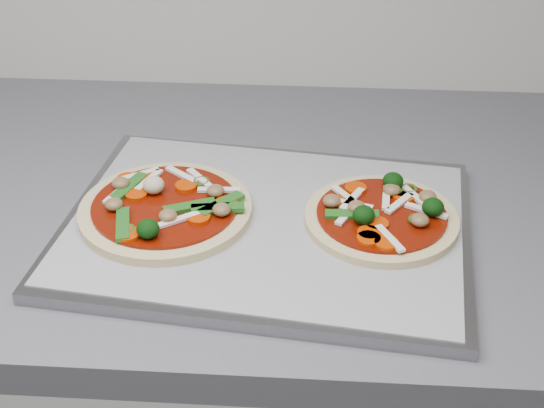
{
  "coord_description": "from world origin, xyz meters",
  "views": [
    {
      "loc": [
        -0.18,
        0.54,
        1.39
      ],
      "look_at": [
        -0.22,
        1.23,
        0.93
      ],
      "focal_mm": 50.0,
      "sensor_mm": 36.0,
      "label": 1
    }
  ],
  "objects": [
    {
      "name": "pizza_left",
      "position": [
        -0.34,
        1.22,
        0.93
      ],
      "size": [
        0.24,
        0.24,
        0.03
      ],
      "rotation": [
        0.0,
        0.0,
        0.32
      ],
      "color": "#E2BE8C",
      "rests_on": "parchment"
    },
    {
      "name": "parchment",
      "position": [
        -0.23,
        1.22,
        0.92
      ],
      "size": [
        0.46,
        0.36,
        0.0
      ],
      "primitive_type": "cube",
      "rotation": [
        0.0,
        0.0,
        -0.13
      ],
      "color": "#A2A2A8",
      "rests_on": "baking_tray"
    },
    {
      "name": "baking_tray",
      "position": [
        -0.23,
        1.22,
        0.91
      ],
      "size": [
        0.47,
        0.37,
        0.01
      ],
      "primitive_type": "cube",
      "rotation": [
        0.0,
        0.0,
        -0.11
      ],
      "color": "gray",
      "rests_on": "countertop"
    },
    {
      "name": "pizza_right",
      "position": [
        -0.1,
        1.22,
        0.93
      ],
      "size": [
        0.19,
        0.19,
        0.03
      ],
      "rotation": [
        0.0,
        0.0,
        0.15
      ],
      "color": "#E2BE8C",
      "rests_on": "parchment"
    },
    {
      "name": "countertop",
      "position": [
        0.0,
        1.3,
        0.88
      ],
      "size": [
        3.6,
        0.6,
        0.04
      ],
      "primitive_type": "cube",
      "color": "slate",
      "rests_on": "base_cabinet"
    }
  ]
}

